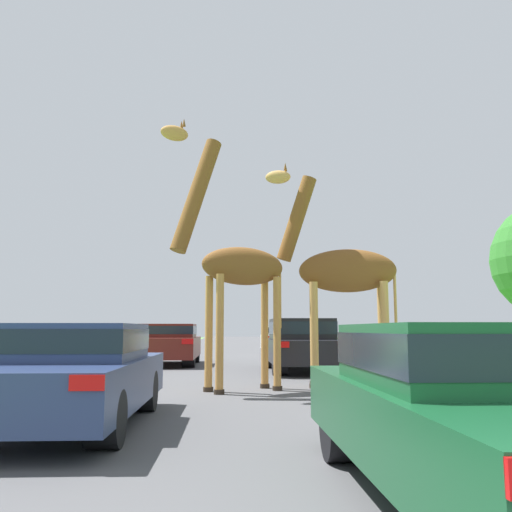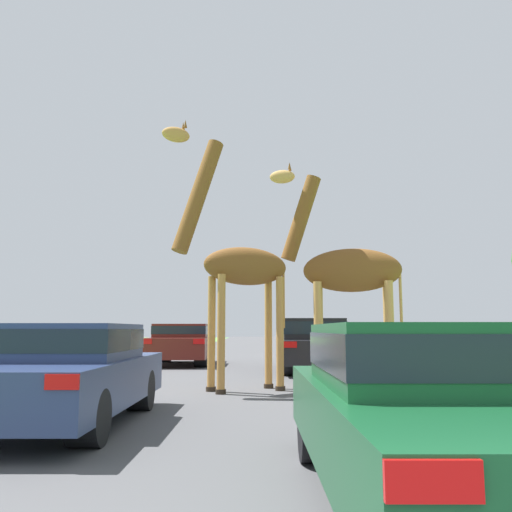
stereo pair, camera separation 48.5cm
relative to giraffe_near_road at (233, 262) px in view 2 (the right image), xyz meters
The scene contains 8 objects.
road 19.32m from the giraffe_near_road, 88.02° to the left, with size 8.27×120.00×0.00m.
giraffe_near_road is the anchor object (origin of this frame).
giraffe_companion 2.41m from the giraffe_near_road, 17.28° to the left, with size 2.83×0.97×4.87m.
car_lead_maroon 7.31m from the giraffe_near_road, 76.37° to the right, with size 1.71×4.20×1.24m.
car_queue_right 8.53m from the giraffe_near_road, 104.79° to the left, with size 1.96×4.32×1.38m.
car_queue_left 14.97m from the giraffe_near_road, 80.83° to the left, with size 1.72×4.14×1.34m.
car_far_ahead 5.72m from the giraffe_near_road, 68.20° to the left, with size 1.90×4.63×1.50m.
car_verge_right 4.62m from the giraffe_near_road, 118.32° to the right, with size 1.70×4.25×1.27m.
Camera 2 is at (-0.25, 0.12, 1.20)m, focal length 38.00 mm.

